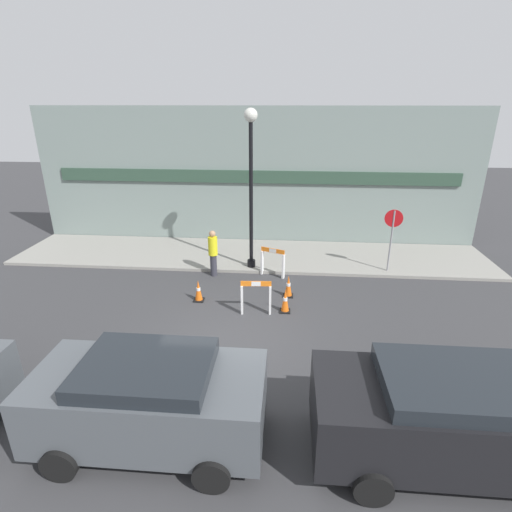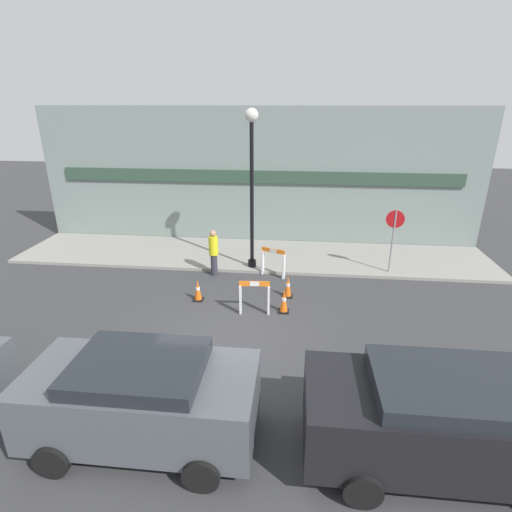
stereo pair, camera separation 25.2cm
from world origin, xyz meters
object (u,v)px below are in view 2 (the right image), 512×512
object	(u,v)px
stop_sign	(394,231)
person_worker	(214,251)
parked_car_2	(450,417)
parked_car_1	(142,396)
streetlamp_post	(252,170)

from	to	relation	value
stop_sign	person_worker	bearing A→B (deg)	14.96
parked_car_2	parked_car_1	bearing A→B (deg)	-180.00
streetlamp_post	person_worker	bearing A→B (deg)	-152.31
stop_sign	person_worker	size ratio (longest dim) A/B	1.35
parked_car_1	parked_car_2	size ratio (longest dim) A/B	0.86
streetlamp_post	person_worker	xyz separation A→B (m)	(-1.25, -0.65, -2.66)
parked_car_1	parked_car_2	xyz separation A→B (m)	(5.07, 0.00, 0.02)
person_worker	parked_car_1	size ratio (longest dim) A/B	0.41
streetlamp_post	parked_car_1	bearing A→B (deg)	-97.24
stop_sign	person_worker	world-z (taller)	stop_sign
stop_sign	parked_car_1	bearing A→B (deg)	62.32
person_worker	parked_car_1	world-z (taller)	parked_car_1
streetlamp_post	person_worker	world-z (taller)	streetlamp_post
streetlamp_post	parked_car_2	xyz separation A→B (m)	(4.07, -7.88, -2.58)
streetlamp_post	parked_car_1	xyz separation A→B (m)	(-1.00, -7.88, -2.60)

